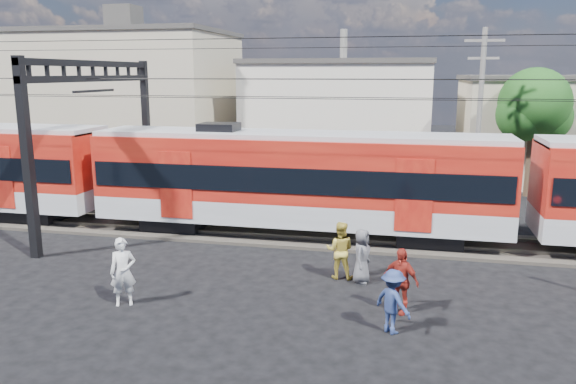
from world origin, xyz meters
name	(u,v)px	position (x,y,z in m)	size (l,w,h in m)	color
ground	(290,326)	(0.00, 0.00, 0.00)	(120.00, 120.00, 0.00)	black
track_bed	(333,237)	(0.00, 8.00, 0.06)	(70.00, 3.40, 0.12)	#2D2823
rail_near	(330,240)	(0.00, 7.25, 0.18)	(70.00, 0.12, 0.12)	#59544C
rail_far	(335,229)	(0.00, 8.75, 0.18)	(70.00, 0.12, 0.12)	#59544C
commuter_train	(303,178)	(-1.22, 8.00, 2.40)	(50.30, 3.08, 4.17)	black
catenary	(125,105)	(-8.65, 8.00, 5.14)	(70.00, 9.30, 7.52)	black
building_west	(129,98)	(-17.00, 24.00, 4.66)	(14.28, 10.20, 9.30)	tan
building_midwest	(342,113)	(-2.00, 27.00, 3.66)	(12.24, 12.24, 7.30)	beige
utility_pole_mid	(479,114)	(6.00, 15.00, 4.53)	(1.80, 0.24, 8.50)	slate
tree_near	(537,108)	(9.19, 18.09, 4.66)	(3.82, 3.64, 6.72)	#382619
pedestrian_a	(123,272)	(-4.87, 0.33, 0.97)	(0.71, 0.47, 1.95)	silver
pedestrian_b	(340,250)	(0.81, 3.73, 0.93)	(0.90, 0.70, 1.85)	gold
pedestrian_c	(393,301)	(2.59, 0.18, 0.83)	(1.07, 0.62, 1.66)	navy
pedestrian_d	(400,280)	(2.74, 1.47, 0.92)	(1.07, 0.45, 1.83)	maroon
pedestrian_e	(362,256)	(1.52, 3.50, 0.86)	(0.84, 0.55, 1.72)	#4E4D52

